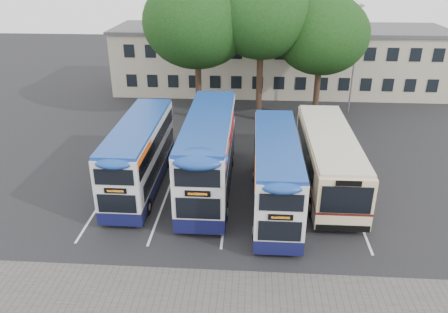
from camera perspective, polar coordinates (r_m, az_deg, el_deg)
ground at (r=21.41m, az=9.97°, el=-11.46°), size 120.00×120.00×0.00m
bay_lines at (r=25.51m, az=0.50°, el=-4.63°), size 14.12×11.00×0.01m
depot_building at (r=45.24m, az=7.05°, el=12.60°), size 32.40×8.40×6.20m
lamp_post at (r=38.85m, az=16.78°, el=12.68°), size 0.25×1.05×9.06m
tree_left at (r=35.39m, az=-3.55°, el=17.12°), size 8.44×8.44×11.46m
tree_mid at (r=35.17m, az=4.93°, el=17.72°), size 7.60×7.60×11.53m
tree_right at (r=36.40m, az=12.66°, el=15.27°), size 7.40×7.40×10.05m
bus_dd_left at (r=25.71m, az=-10.94°, el=0.57°), size 2.31×9.53×3.97m
bus_dd_mid at (r=24.98m, az=-1.98°, el=0.90°), size 2.57×10.58×4.41m
bus_dd_right at (r=23.30m, az=6.78°, el=-1.76°), size 2.31×9.53×3.97m
bus_single at (r=26.36m, az=13.46°, el=0.14°), size 2.78×10.94×3.26m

